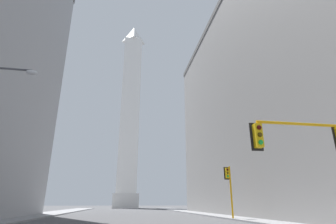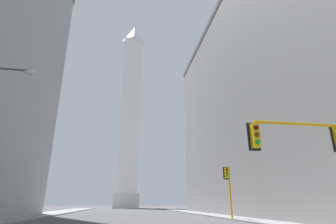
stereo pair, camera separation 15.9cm
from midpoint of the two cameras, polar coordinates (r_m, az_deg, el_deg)
name	(u,v)px [view 2 (the right image)]	position (r m, az deg, el deg)	size (l,w,h in m)	color
sidewalk_left	(24,217)	(36.63, -28.77, -19.43)	(5.00, 113.16, 0.15)	gray
sidewalk_right	(225,216)	(37.39, 12.48, -21.16)	(5.00, 113.16, 0.15)	gray
building_right	(302,99)	(43.58, 27.18, 2.63)	(23.85, 51.07, 32.48)	gray
obelisk	(130,110)	(101.00, -8.18, 0.42)	(8.62, 8.62, 72.85)	silver
traffic_light_near_right	(315,148)	(14.14, 29.65, -6.87)	(5.12, 0.50, 5.28)	orange
traffic_light_mid_right	(228,184)	(29.41, 13.18, -14.99)	(0.77, 0.50, 5.35)	orange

